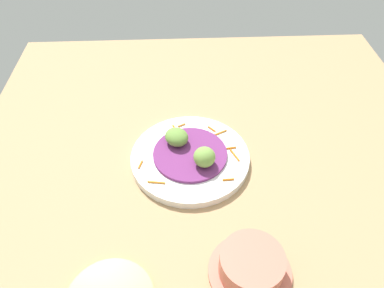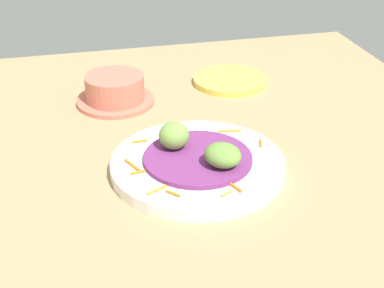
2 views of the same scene
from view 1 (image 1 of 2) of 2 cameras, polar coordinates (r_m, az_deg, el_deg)
The scene contains 7 objects.
table_surface at distance 82.05cm, azimuth 3.11°, elevation -3.27°, with size 110.00×110.00×2.00cm, color tan.
main_plate at distance 80.82cm, azimuth -0.29°, elevation -2.17°, with size 26.11×26.11×1.78cm, color white.
cabbage_bed at distance 79.91cm, azimuth -0.29°, elevation -1.56°, with size 16.28×16.28×0.71cm, color #702D6B.
carrot_garnish at distance 81.07cm, azimuth 1.03°, elevation -0.87°, with size 21.94×18.32×0.40cm.
guac_scoop_left at distance 75.96cm, azimuth 1.95°, elevation -2.04°, with size 4.63×4.61×4.20cm, color #759E47.
guac_scoop_center at distance 80.80cm, azimuth -2.42°, elevation 1.10°, with size 5.49×4.88×3.38cm, color olive.
terracotta_bowl at distance 65.14cm, azimuth 9.22°, elevation -18.32°, with size 14.36×14.36×5.45cm.
Camera 1 is at (-7.05, -54.30, 62.11)cm, focal length 34.14 mm.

